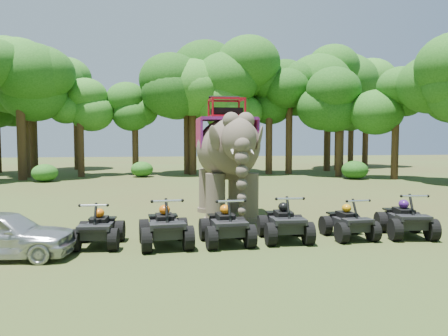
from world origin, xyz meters
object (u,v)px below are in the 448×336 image
Objects in this scene: atv_0 at (98,223)px; atv_3 at (285,217)px; elephant at (227,156)px; atv_1 at (165,221)px; atv_2 at (226,220)px; atv_4 at (349,218)px; atv_5 at (406,214)px; parked_car at (1,234)px.

atv_3 is (5.24, -0.10, 0.04)m from atv_0.
atv_1 is (-2.37, -4.22, -1.58)m from elephant.
atv_2 is 1.74m from atv_3.
atv_2 is 3.70m from atv_4.
elephant is 4.56m from atv_2.
atv_5 is at bearing -4.36° from atv_4.
atv_0 is 9.00m from atv_5.
atv_5 is at bearing 2.85° from atv_0.
elephant is at bearing 123.33° from atv_4.
atv_4 is at bearing 2.31° from atv_3.
parked_car is 2.10× the size of atv_0.
elephant is at bearing -46.52° from parked_car.
atv_5 is at bearing -2.23° from atv_2.
atv_4 is (9.40, 0.80, 0.01)m from parked_car.
elephant is 3.02× the size of atv_2.
elephant is at bearing 47.10° from atv_0.
atv_1 is 5.39m from atv_4.
atv_2 is (-0.67, -4.21, -1.61)m from elephant.
elephant reaches higher than atv_1.
atv_2 reaches higher than atv_4.
parked_car is 11.22m from atv_5.
atv_1 is 1.03× the size of atv_2.
atv_3 is at bearing -2.23° from atv_1.
elephant is 5.32m from atv_4.
atv_4 is (5.39, 0.16, -0.08)m from atv_1.
atv_1 is (1.81, -0.26, 0.06)m from atv_0.
atv_2 is at bearing -77.34° from parked_car.
atv_4 is at bearing -1.12° from atv_2.
atv_1 is at bearing 176.68° from atv_2.
atv_2 is 5.49m from atv_5.
atv_0 is 0.93× the size of atv_5.
atv_4 is (3.69, 0.15, -0.05)m from atv_2.
atv_5 is at bearing -3.89° from atv_1.
elephant reaches higher than atv_2.
atv_2 is 1.09× the size of atv_4.
atv_0 is 0.94× the size of atv_2.
atv_2 is (1.70, 0.01, -0.02)m from atv_1.
atv_1 is 1.12× the size of atv_4.
atv_0 is 5.24m from atv_3.
elephant is 3.28× the size of atv_4.
elephant is 5.09m from atv_1.
atv_0 is 0.93× the size of atv_3.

